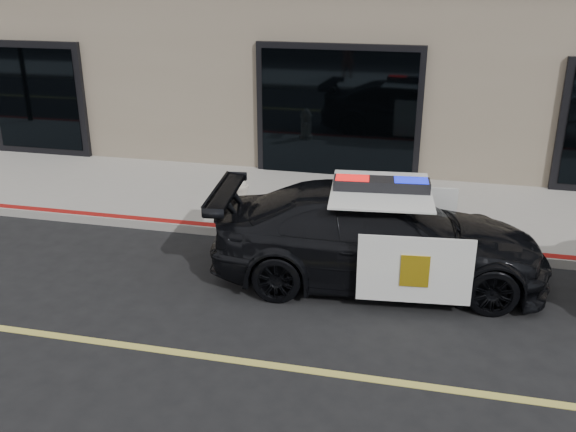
# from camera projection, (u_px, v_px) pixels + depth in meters

# --- Properties ---
(ground) EXTENTS (120.00, 120.00, 0.00)m
(ground) POSITION_uv_depth(u_px,v_px,m) (325.00, 373.00, 7.33)
(ground) COLOR black
(ground) RESTS_ON ground
(sidewalk_n) EXTENTS (60.00, 3.50, 0.15)m
(sidewalk_n) POSITION_uv_depth(u_px,v_px,m) (374.00, 208.00, 12.06)
(sidewalk_n) COLOR gray
(sidewalk_n) RESTS_ON ground
(police_car) EXTENTS (2.90, 5.18, 1.57)m
(police_car) POSITION_uv_depth(u_px,v_px,m) (379.00, 236.00, 9.24)
(police_car) COLOR black
(police_car) RESTS_ON ground
(fire_hydrant) EXTENTS (0.35, 0.48, 0.77)m
(fire_hydrant) POSITION_uv_depth(u_px,v_px,m) (240.00, 199.00, 11.23)
(fire_hydrant) COLOR beige
(fire_hydrant) RESTS_ON sidewalk_n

